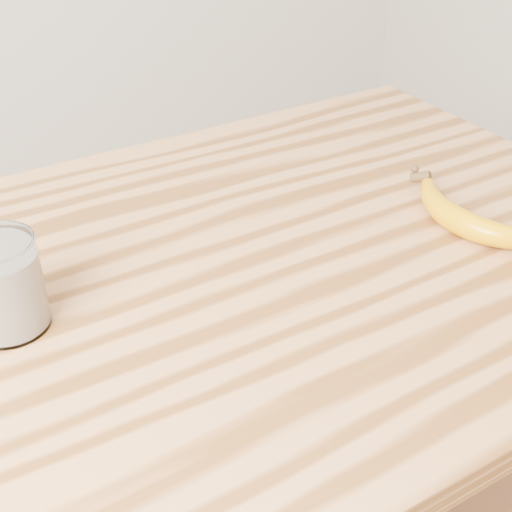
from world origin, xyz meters
TOP-DOWN VIEW (x-y plane):
  - table at (0.00, 0.00)m, footprint 1.20×0.80m
  - smoothie_glass at (-0.27, 0.02)m, footprint 0.09×0.09m
  - banana at (0.30, -0.10)m, footprint 0.15×0.32m

SIDE VIEW (x-z plane):
  - table at x=0.00m, z-range 0.32..1.22m
  - banana at x=0.30m, z-range 0.90..0.94m
  - smoothie_glass at x=-0.27m, z-range 0.90..1.01m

